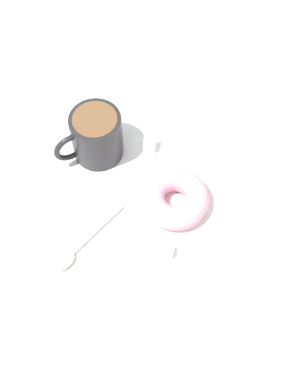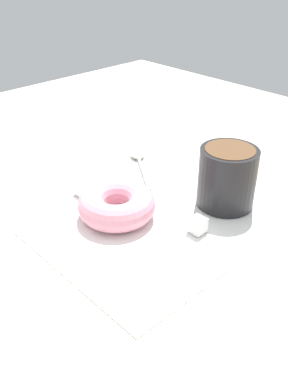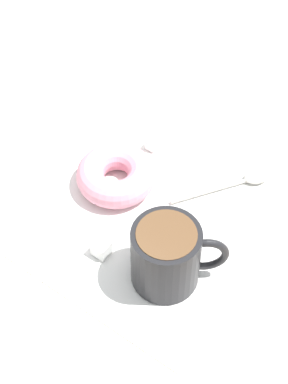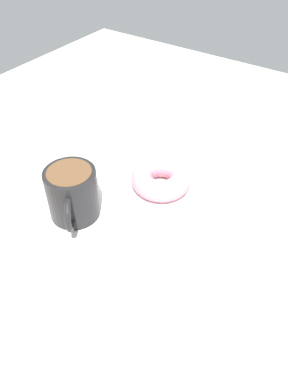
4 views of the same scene
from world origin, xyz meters
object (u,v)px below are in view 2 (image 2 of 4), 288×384
at_px(donut, 117,205).
at_px(sugar_cube, 81,189).
at_px(spoon, 139,160).
at_px(sugar_cube_extra, 197,225).
at_px(coffee_cup, 227,175).

relative_size(donut, sugar_cube, 6.71).
xyz_separation_m(spoon, sugar_cube, (-0.02, 0.13, 0.00)).
xyz_separation_m(sugar_cube, sugar_cube_extra, (-0.18, -0.05, 0.00)).
bearing_deg(donut, spoon, -53.55).
distance_m(spoon, sugar_cube_extra, 0.21).
relative_size(spoon, sugar_cube, 8.10).
height_order(sugar_cube, sugar_cube_extra, sugar_cube_extra).
height_order(coffee_cup, sugar_cube_extra, coffee_cup).
relative_size(donut, sugar_cube_extra, 5.35).
bearing_deg(sugar_cube, coffee_cup, -140.17).
height_order(spoon, sugar_cube_extra, sugar_cube_extra).
distance_m(coffee_cup, donut, 0.15).
bearing_deg(coffee_cup, spoon, -0.18).
bearing_deg(sugar_cube_extra, spoon, -22.85).
xyz_separation_m(donut, spoon, (0.10, -0.13, -0.01)).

